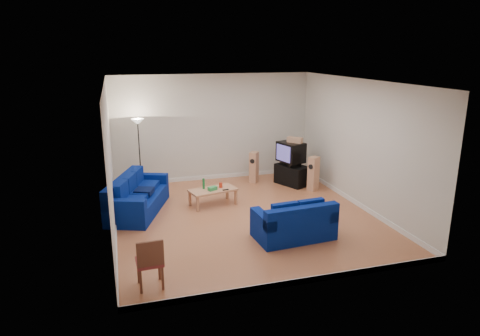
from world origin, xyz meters
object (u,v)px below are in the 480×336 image
object	(u,v)px
coffee_table	(213,191)
television	(291,152)
sofa_loveseat	(295,225)
tv_stand	(292,175)
sofa_three_seat	(136,199)

from	to	relation	value
coffee_table	television	xyz separation A→B (m)	(2.59, 1.09, 0.61)
coffee_table	television	bearing A→B (deg)	22.75
coffee_table	sofa_loveseat	bearing A→B (deg)	-63.83
coffee_table	tv_stand	size ratio (longest dim) A/B	1.33
tv_stand	television	world-z (taller)	television
tv_stand	television	size ratio (longest dim) A/B	1.10
sofa_three_seat	sofa_loveseat	bearing A→B (deg)	71.55
sofa_loveseat	tv_stand	size ratio (longest dim) A/B	1.76
sofa_loveseat	television	size ratio (longest dim) A/B	1.93
sofa_three_seat	television	world-z (taller)	television
sofa_loveseat	sofa_three_seat	bearing A→B (deg)	136.82
coffee_table	tv_stand	xyz separation A→B (m)	(2.63, 1.05, -0.08)
sofa_loveseat	tv_stand	world-z (taller)	sofa_loveseat
sofa_three_seat	tv_stand	bearing A→B (deg)	122.60
sofa_three_seat	television	xyz separation A→B (m)	(4.52, 1.02, 0.66)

